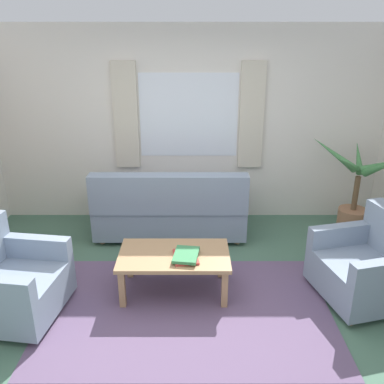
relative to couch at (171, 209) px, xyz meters
The scene contains 10 objects.
ground_plane 1.63m from the couch, 81.51° to the right, with size 6.24×6.24×0.00m, color #476B56.
wall_back 1.18m from the couch, 71.11° to the left, with size 5.32×0.12×2.60m, color silver.
window_with_curtains 1.26m from the couch, 68.71° to the left, with size 1.98×0.07×1.40m.
area_rug 1.63m from the couch, 81.51° to the right, with size 2.72×1.78×0.01m, color #604C6B.
couch is the anchor object (origin of this frame).
armchair_left 2.15m from the couch, 131.20° to the right, with size 0.93×0.95×0.88m.
armchair_right 2.43m from the couch, 33.64° to the right, with size 1.00×1.01×0.88m.
coffee_table 1.26m from the couch, 85.44° to the right, with size 1.10×0.64×0.44m.
book_stack_on_table 1.36m from the couch, 80.68° to the right, with size 0.27×0.35×0.05m.
potted_plant 2.38m from the couch, ahead, with size 1.01×1.10×1.26m.
Camera 1 is at (0.04, -3.29, 2.52)m, focal length 38.82 mm.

